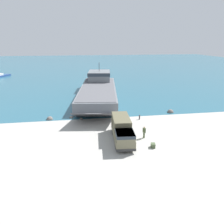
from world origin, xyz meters
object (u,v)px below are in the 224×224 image
Objects in this scene: military_truck at (122,130)px; moored_boat_a at (1,76)px; soldier_on_ramp at (144,131)px; mooring_bollard at (139,117)px; landing_craft at (98,88)px; cargo_crate at (153,145)px.

moored_boat_a is at bearing -146.40° from military_truck.
soldier_on_ramp reaches higher than mooring_bollard.
landing_craft is 40.64× the size of mooring_bollard.
mooring_bollard is (39.36, -54.25, 0.02)m from moored_boat_a.
soldier_on_ramp is 2.58× the size of cargo_crate.
military_truck is 1.04× the size of moored_boat_a.
landing_craft reaches higher than military_truck.
military_truck is 4.70m from cargo_crate.
cargo_crate is at bearing 55.40° from military_truck.
landing_craft is at bearing -174.06° from military_truck.
soldier_on_ramp is 0.22× the size of moored_boat_a.
moored_boat_a is (-33.95, 35.72, -1.38)m from landing_craft.
mooring_bollard is (1.47, 7.55, -0.53)m from soldier_on_ramp.
moored_boat_a is 75.23m from cargo_crate.
military_truck is 4.79× the size of soldier_on_ramp.
mooring_bollard is at bearing -66.10° from landing_craft.
military_truck is (0.71, -26.25, -0.30)m from landing_craft.
mooring_bollard is 1.28× the size of cargo_crate.
soldier_on_ramp is 2.02× the size of mooring_bollard.
cargo_crate is (0.30, -3.03, -0.72)m from soldier_on_ramp.
cargo_crate is (4.23, -29.11, -1.55)m from landing_craft.
soldier_on_ramp is at bearing 95.58° from cargo_crate.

